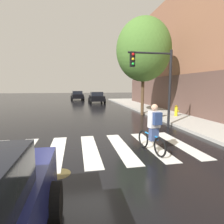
% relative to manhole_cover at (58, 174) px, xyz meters
% --- Properties ---
extents(ground_plane, '(120.00, 120.00, 0.00)m').
position_rel_manhole_cover_xyz_m(ground_plane, '(0.47, 1.78, -0.00)').
color(ground_plane, black).
extents(crosswalk_stripes, '(8.79, 3.56, 0.01)m').
position_rel_manhole_cover_xyz_m(crosswalk_stripes, '(0.37, 1.78, 0.00)').
color(crosswalk_stripes, silver).
rests_on(crosswalk_stripes, ground).
extents(manhole_cover, '(0.64, 0.64, 0.01)m').
position_rel_manhole_cover_xyz_m(manhole_cover, '(0.00, 0.00, 0.00)').
color(manhole_cover, '#473D1E').
rests_on(manhole_cover, ground).
extents(sedan_mid, '(2.10, 4.42, 1.52)m').
position_rel_manhole_cover_xyz_m(sedan_mid, '(3.31, 21.00, 0.78)').
color(sedan_mid, black).
rests_on(sedan_mid, ground).
extents(sedan_far, '(2.27, 4.48, 1.51)m').
position_rel_manhole_cover_xyz_m(sedan_far, '(0.74, 27.06, 0.78)').
color(sedan_far, black).
rests_on(sedan_far, ground).
extents(cyclist, '(0.40, 1.70, 1.69)m').
position_rel_manhole_cover_xyz_m(cyclist, '(3.05, 0.99, 0.84)').
color(cyclist, black).
rests_on(cyclist, ground).
extents(traffic_light_near, '(2.47, 0.28, 4.20)m').
position_rel_manhole_cover_xyz_m(traffic_light_near, '(4.75, 4.72, 2.86)').
color(traffic_light_near, black).
rests_on(traffic_light_near, ground).
extents(fire_hydrant, '(0.33, 0.22, 0.78)m').
position_rel_manhole_cover_xyz_m(fire_hydrant, '(7.56, 7.38, 0.53)').
color(fire_hydrant, gold).
rests_on(fire_hydrant, sidewalk).
extents(street_tree_near, '(4.19, 4.19, 7.45)m').
position_rel_manhole_cover_xyz_m(street_tree_near, '(5.70, 9.31, 5.03)').
color(street_tree_near, '#4C3823').
rests_on(street_tree_near, ground).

